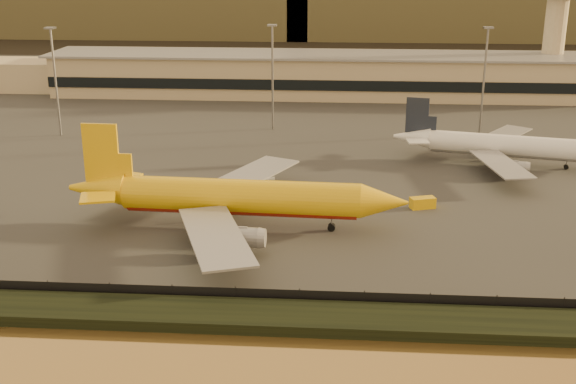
% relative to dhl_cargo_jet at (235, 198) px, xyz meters
% --- Properties ---
extents(ground, '(900.00, 900.00, 0.00)m').
position_rel_dhl_cargo_jet_xyz_m(ground, '(9.78, -13.48, -5.07)').
color(ground, black).
rests_on(ground, ground).
extents(embankment, '(320.00, 7.00, 1.40)m').
position_rel_dhl_cargo_jet_xyz_m(embankment, '(9.78, -30.48, -4.37)').
color(embankment, black).
rests_on(embankment, ground).
extents(tarmac, '(320.00, 220.00, 0.20)m').
position_rel_dhl_cargo_jet_xyz_m(tarmac, '(9.78, 81.52, -4.97)').
color(tarmac, '#2D2D2D').
rests_on(tarmac, ground).
extents(perimeter_fence, '(300.00, 0.05, 2.20)m').
position_rel_dhl_cargo_jet_xyz_m(perimeter_fence, '(9.78, -26.48, -3.77)').
color(perimeter_fence, black).
rests_on(perimeter_fence, tarmac).
extents(terminal_building, '(202.00, 25.00, 12.60)m').
position_rel_dhl_cargo_jet_xyz_m(terminal_building, '(-4.74, 112.07, 1.18)').
color(terminal_building, tan).
rests_on(terminal_building, tarmac).
extents(control_tower, '(11.20, 11.20, 35.50)m').
position_rel_dhl_cargo_jet_xyz_m(control_tower, '(79.78, 117.52, 16.60)').
color(control_tower, tan).
rests_on(control_tower, tarmac).
extents(apron_light_masts, '(152.20, 12.20, 25.40)m').
position_rel_dhl_cargo_jet_xyz_m(apron_light_masts, '(24.78, 61.52, 10.64)').
color(apron_light_masts, slate).
rests_on(apron_light_masts, tarmac).
extents(dhl_cargo_jet, '(54.51, 53.42, 16.30)m').
position_rel_dhl_cargo_jet_xyz_m(dhl_cargo_jet, '(0.00, 0.00, 0.00)').
color(dhl_cargo_jet, '#E3AF0B').
rests_on(dhl_cargo_jet, tarmac).
extents(white_narrowbody_jet, '(44.73, 42.95, 12.94)m').
position_rel_dhl_cargo_jet_xyz_m(white_narrowbody_jet, '(49.78, 39.28, -1.00)').
color(white_narrowbody_jet, white).
rests_on(white_narrowbody_jet, tarmac).
extents(gse_vehicle_yellow, '(4.61, 3.09, 1.90)m').
position_rel_dhl_cargo_jet_xyz_m(gse_vehicle_yellow, '(30.76, 11.02, -3.91)').
color(gse_vehicle_yellow, '#E3AF0B').
rests_on(gse_vehicle_yellow, tarmac).
extents(gse_vehicle_white, '(4.29, 2.38, 1.84)m').
position_rel_dhl_cargo_jet_xyz_m(gse_vehicle_white, '(2.46, 20.08, -3.95)').
color(gse_vehicle_white, white).
rests_on(gse_vehicle_white, tarmac).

